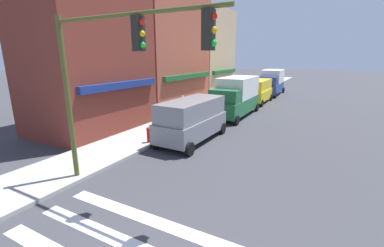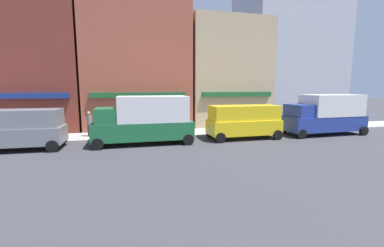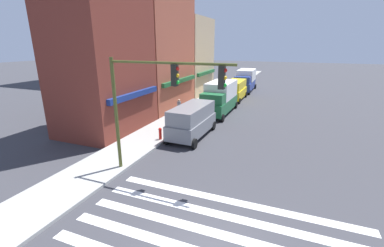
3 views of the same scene
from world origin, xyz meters
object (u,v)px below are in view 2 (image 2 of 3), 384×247
box_truck_blue (325,114)px  box_truck_green (145,119)px  van_grey (16,128)px  van_yellow (244,120)px  pedestrian_grey_coat (89,123)px

box_truck_blue → box_truck_green: bearing=178.4°
box_truck_blue → van_grey: bearing=178.4°
box_truck_green → box_truck_blue: same height
box_truck_green → van_yellow: size_ratio=1.24×
van_grey → box_truck_green: 7.25m
box_truck_green → pedestrian_grey_coat: bearing=144.5°
box_truck_green → pedestrian_grey_coat: (-3.69, 2.66, -0.51)m
van_grey → van_yellow: same height
van_yellow → box_truck_green: bearing=179.5°
van_grey → box_truck_blue: (20.81, 0.00, 0.30)m
van_grey → box_truck_green: box_truck_green is taller
box_truck_green → van_yellow: (6.86, -0.00, -0.30)m
van_yellow → box_truck_blue: (6.70, 0.00, 0.30)m
box_truck_green → van_yellow: bearing=0.3°
van_yellow → van_grey: bearing=179.5°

